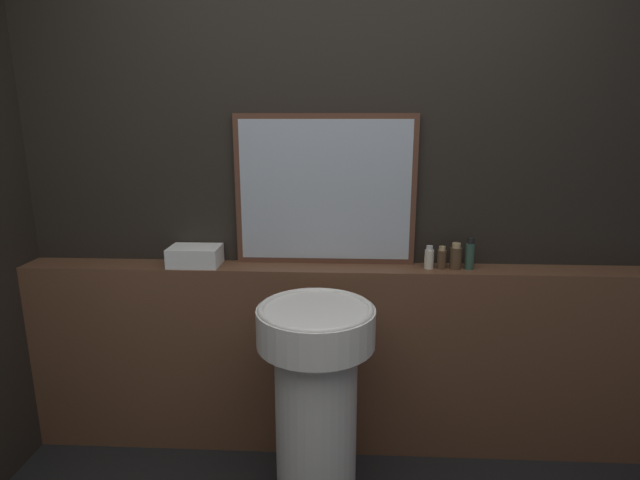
{
  "coord_description": "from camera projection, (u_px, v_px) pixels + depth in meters",
  "views": [
    {
      "loc": [
        0.03,
        -0.74,
        1.58
      ],
      "look_at": [
        -0.08,
        1.37,
        1.07
      ],
      "focal_mm": 28.0,
      "sensor_mm": 36.0,
      "label": 1
    }
  ],
  "objects": [
    {
      "name": "wall_back",
      "position": [
        338.0,
        192.0,
        2.33
      ],
      "size": [
        8.0,
        0.06,
        2.5
      ],
      "color": "black",
      "rests_on": "ground_plane"
    },
    {
      "name": "vanity_counter",
      "position": [
        337.0,
        359.0,
        2.4
      ],
      "size": [
        2.93,
        0.18,
        0.92
      ],
      "color": "brown",
      "rests_on": "ground_plane"
    },
    {
      "name": "pedestal_sink",
      "position": [
        316.0,
        395.0,
        2.0
      ],
      "size": [
        0.46,
        0.46,
        0.89
      ],
      "color": "white",
      "rests_on": "ground_plane"
    },
    {
      "name": "mirror",
      "position": [
        325.0,
        191.0,
        2.28
      ],
      "size": [
        0.83,
        0.03,
        0.69
      ],
      "color": "#563323",
      "rests_on": "vanity_counter"
    },
    {
      "name": "towel_stack",
      "position": [
        195.0,
        256.0,
        2.31
      ],
      "size": [
        0.23,
        0.16,
        0.09
      ],
      "color": "white",
      "rests_on": "vanity_counter"
    },
    {
      "name": "shampoo_bottle",
      "position": [
        429.0,
        258.0,
        2.26
      ],
      "size": [
        0.04,
        0.04,
        0.11
      ],
      "color": "beige",
      "rests_on": "vanity_counter"
    },
    {
      "name": "conditioner_bottle",
      "position": [
        442.0,
        258.0,
        2.26
      ],
      "size": [
        0.04,
        0.04,
        0.1
      ],
      "color": "#4C3823",
      "rests_on": "vanity_counter"
    },
    {
      "name": "lotion_bottle",
      "position": [
        456.0,
        257.0,
        2.25
      ],
      "size": [
        0.05,
        0.05,
        0.12
      ],
      "color": "#4C3823",
      "rests_on": "vanity_counter"
    },
    {
      "name": "body_wash_bottle",
      "position": [
        470.0,
        255.0,
        2.25
      ],
      "size": [
        0.04,
        0.04,
        0.14
      ],
      "color": "#2D4C3D",
      "rests_on": "vanity_counter"
    }
  ]
}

